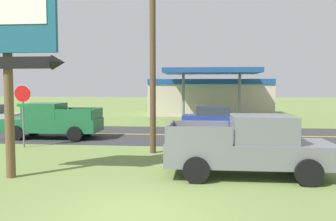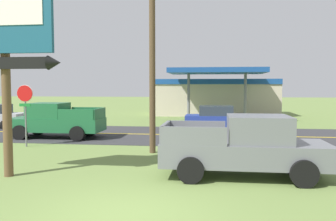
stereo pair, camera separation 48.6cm
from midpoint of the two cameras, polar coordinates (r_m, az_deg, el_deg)
ground_plane at (r=8.23m, az=-5.66°, el=-16.49°), size 180.00×180.00×0.00m
road_asphalt at (r=20.78m, az=2.43°, el=-4.00°), size 140.00×8.00×0.02m
road_centre_line at (r=20.78m, az=2.44°, el=-3.96°), size 126.00×0.20×0.01m
motel_sign at (r=12.03m, az=-24.17°, el=11.66°), size 3.58×0.54×6.65m
stop_sign at (r=17.82m, az=-21.55°, el=0.93°), size 0.80×0.08×2.95m
utility_pole at (r=15.21m, az=-1.66°, el=12.94°), size 2.09×0.26×9.83m
gas_station at (r=35.88m, az=8.22°, el=2.39°), size 12.00×11.50×4.40m
pickup_grey_parked_on_lawn at (r=11.44m, az=13.74°, el=-5.78°), size 5.21×2.26×1.96m
pickup_green_on_road at (r=20.46m, az=-17.29°, el=-1.61°), size 5.20×2.24×1.96m
car_blue_far_lane at (r=22.61m, az=8.75°, el=-1.31°), size 4.20×2.00×1.64m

